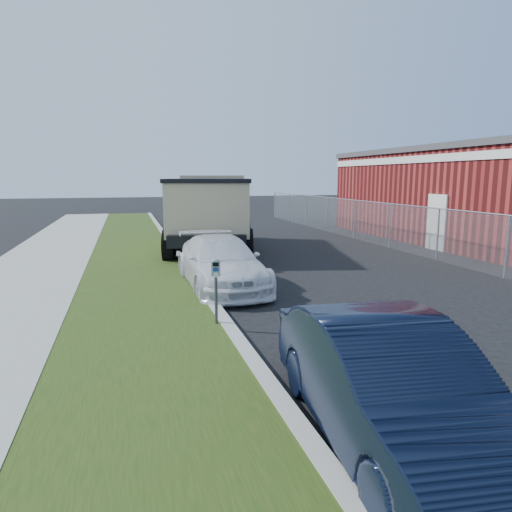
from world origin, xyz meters
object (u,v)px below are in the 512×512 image
object	(u,v)px
dump_truck	(211,208)
parking_meter	(216,277)
white_wagon	(221,262)
navy_sedan	(389,385)

from	to	relation	value
dump_truck	parking_meter	bearing A→B (deg)	-87.33
dump_truck	white_wagon	bearing A→B (deg)	-85.69
parking_meter	navy_sedan	distance (m)	4.34
navy_sedan	dump_truck	distance (m)	14.17
navy_sedan	dump_truck	size ratio (longest dim) A/B	0.52
navy_sedan	parking_meter	bearing A→B (deg)	109.27
white_wagon	parking_meter	bearing A→B (deg)	-104.41
dump_truck	navy_sedan	bearing A→B (deg)	-80.16
white_wagon	navy_sedan	size ratio (longest dim) A/B	1.10
parking_meter	navy_sedan	world-z (taller)	parking_meter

